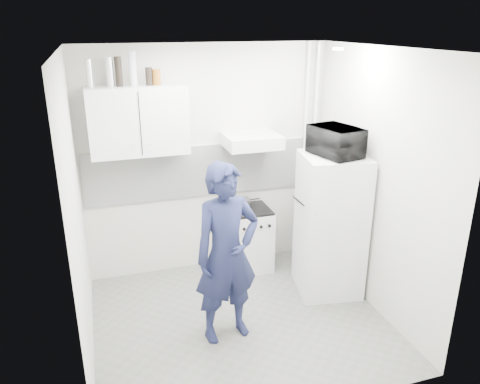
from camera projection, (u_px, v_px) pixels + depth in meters
name	position (u px, v px, depth m)	size (l,w,h in m)	color
floor	(240.00, 320.00, 4.66)	(2.80, 2.80, 0.00)	#61615D
ceiling	(240.00, 48.00, 3.77)	(2.80, 2.80, 0.00)	white
wall_back	(207.00, 162.00, 5.33)	(2.80, 2.80, 0.00)	beige
wall_left	(77.00, 217.00, 3.82)	(2.60, 2.60, 0.00)	beige
wall_right	(375.00, 183.00, 4.61)	(2.60, 2.60, 0.00)	beige
person	(227.00, 254.00, 4.18)	(0.62, 0.41, 1.70)	#171B3A
stove	(250.00, 239.00, 5.55)	(0.46, 0.46, 0.74)	silver
fridge	(330.00, 225.00, 4.97)	(0.64, 0.64, 1.53)	silver
stove_top	(250.00, 210.00, 5.42)	(0.44, 0.44, 0.03)	black
saucepan	(242.00, 203.00, 5.44)	(0.19, 0.19, 0.10)	silver
microwave	(336.00, 141.00, 4.66)	(0.36, 0.53, 0.29)	black
bottle_a	(89.00, 73.00, 4.49)	(0.06, 0.06, 0.27)	silver
bottle_b	(110.00, 72.00, 4.54)	(0.07, 0.07, 0.28)	silver
bottle_c	(119.00, 72.00, 4.56)	(0.07, 0.07, 0.29)	black
bottle_d	(133.00, 69.00, 4.59)	(0.08, 0.08, 0.34)	#B2B7BC
canister_a	(149.00, 76.00, 4.66)	(0.07, 0.07, 0.18)	black
canister_b	(157.00, 77.00, 4.69)	(0.08, 0.08, 0.16)	brown
upper_cabinet	(138.00, 121.00, 4.77)	(1.00, 0.35, 0.70)	silver
range_hood	(251.00, 141.00, 5.14)	(0.60, 0.50, 0.14)	silver
backsplash	(207.00, 170.00, 5.35)	(2.74, 0.03, 0.60)	white
pipe_a	(313.00, 154.00, 5.63)	(0.05, 0.05, 2.60)	silver
pipe_b	(304.00, 155.00, 5.60)	(0.04, 0.04, 2.60)	silver
ceiling_spot_fixture	(338.00, 49.00, 4.24)	(0.10, 0.10, 0.02)	white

